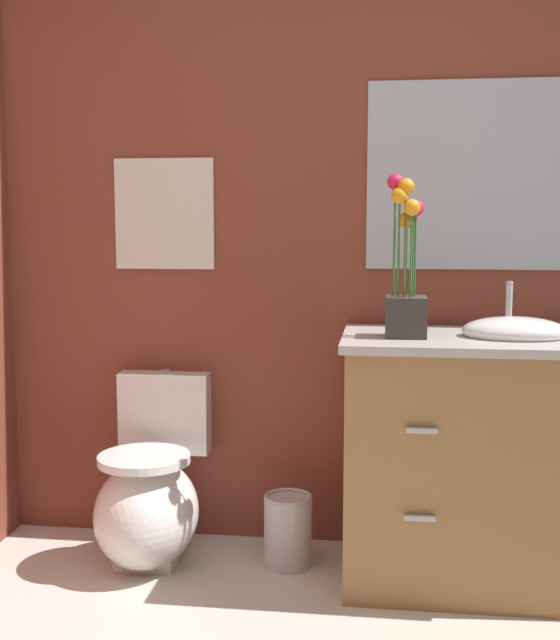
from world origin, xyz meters
name	(u,v)px	position (x,y,z in m)	size (l,w,h in m)	color
wall_back	(396,229)	(0.20, 1.68, 1.25)	(4.22, 0.05, 2.50)	brown
toilet	(150,498)	(-0.71, 1.38, 0.24)	(0.38, 0.59, 0.69)	white
vanity_cabinet	(476,457)	(0.49, 1.36, 0.46)	(0.94, 0.56, 1.07)	#9E7242
flower_vase	(406,280)	(0.23, 1.31, 1.08)	(0.14, 0.14, 0.56)	#38332D
trash_bin	(288,530)	(-0.18, 1.40, 0.14)	(0.18, 0.18, 0.27)	#B7B7BC
wall_poster	(164,214)	(-0.71, 1.65, 1.31)	(0.40, 0.01, 0.43)	silver
wall_mirror	(475,175)	(0.49, 1.65, 1.45)	(0.80, 0.01, 0.70)	#B2BCC6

